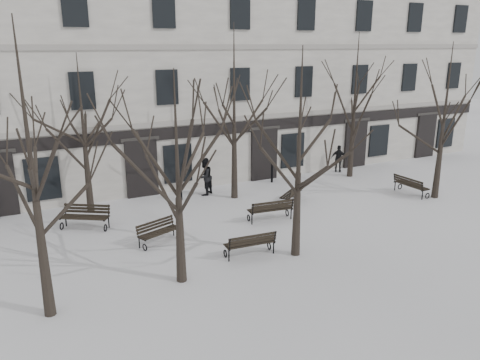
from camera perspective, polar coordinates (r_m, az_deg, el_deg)
ground at (r=18.66m, az=5.35°, el=-7.33°), size 100.00×100.00×0.00m
building at (r=28.99m, az=-8.13°, el=12.29°), size 40.40×10.20×11.40m
tree_0 at (r=13.18m, az=-24.43°, el=4.53°), size 5.71×5.71×8.15m
tree_1 at (r=14.26m, az=-7.70°, el=3.12°), size 4.75×4.75×6.79m
tree_2 at (r=16.13m, az=7.31°, el=6.09°), size 5.19×5.19×7.42m
tree_3 at (r=24.61m, az=23.81°, el=8.56°), size 5.30×5.30×7.57m
tree_4 at (r=21.82m, az=-18.70°, el=7.50°), size 4.98×4.98×7.11m
tree_5 at (r=22.48m, az=-0.72°, el=10.68°), size 5.89×5.89×8.41m
tree_6 at (r=27.21m, az=13.90°, el=10.74°), size 5.65×5.65×8.07m
bench_0 at (r=18.48m, az=-9.92°, el=-6.16°), size 1.83×1.19×0.88m
bench_1 at (r=17.08m, az=1.27°, el=-7.70°), size 1.90×0.81×0.94m
bench_2 at (r=20.41m, az=3.77°, el=-3.56°), size 2.02×0.91×0.99m
bench_3 at (r=20.60m, az=-18.34°, el=-4.18°), size 2.03×1.64×1.00m
bench_4 at (r=22.81m, az=6.38°, el=-1.63°), size 1.74×1.53×0.88m
bench_5 at (r=25.43m, az=20.06°, el=-0.57°), size 0.77×1.91×0.95m
bollard_a at (r=23.23m, az=-7.18°, el=-1.23°), size 0.12×0.12×0.96m
bollard_b at (r=26.05m, az=3.92°, el=1.02°), size 0.15×0.15×1.14m
pedestrian_b at (r=24.09m, az=-4.27°, el=-1.78°), size 1.19×1.15×1.93m
pedestrian_c at (r=28.88m, az=11.86°, el=0.97°), size 0.98×0.94×1.64m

